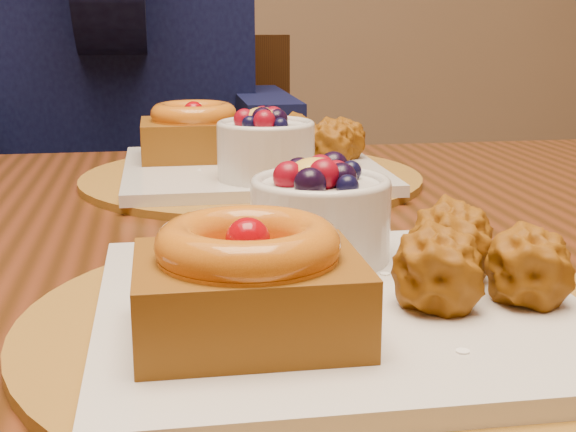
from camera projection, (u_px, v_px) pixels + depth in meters
The scene contains 5 objects.
dining_table at pixel (281, 317), 0.71m from camera, with size 1.60×0.90×0.76m.
place_setting_near at pixel (330, 283), 0.48m from camera, with size 0.38×0.38×0.09m.
place_setting_far at pixel (249, 157), 0.89m from camera, with size 0.38×0.38×0.09m.
chair_far at pixel (184, 247), 1.56m from camera, with size 0.46×0.46×0.90m.
diner at pixel (115, 34), 1.27m from camera, with size 0.52×0.50×0.85m.
Camera 1 is at (-0.00, -0.63, 0.94)m, focal length 50.00 mm.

